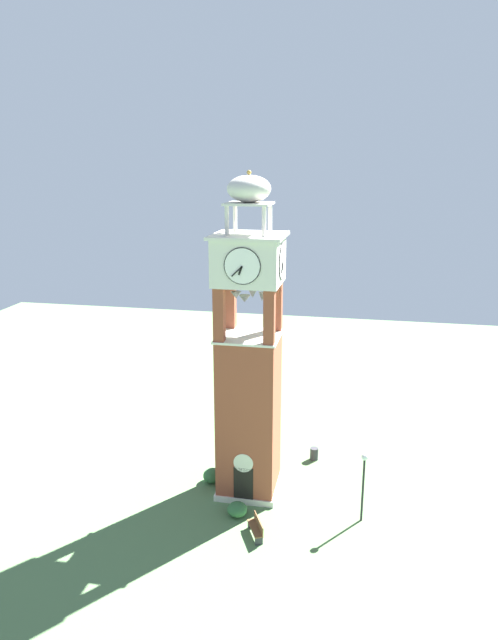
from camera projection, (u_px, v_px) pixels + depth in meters
The scene contains 7 objects.
ground at pixel (249, 489), 33.55m from camera, with size 80.00×80.00×0.00m, color #517547.
clock_tower at pixel (249, 369), 31.59m from camera, with size 3.81×3.81×18.11m.
park_bench at pixel (256, 527), 29.17m from camera, with size 1.09×1.63×0.95m.
lamp_post at pixel (364, 475), 29.85m from camera, with size 0.36×0.36×3.94m.
trash_bin at pixel (314, 454), 36.76m from camera, with size 0.52×0.52×0.80m, color #2D2D33.
shrub_near_entry at pixel (212, 476), 34.15m from camera, with size 1.09×1.09×0.84m, color #336638.
shrub_left_of_tower at pixel (237, 509), 30.87m from camera, with size 1.09×1.09×0.76m, color #336638.
Camera 1 is at (5.78, -29.20, 18.39)m, focal length 32.10 mm.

